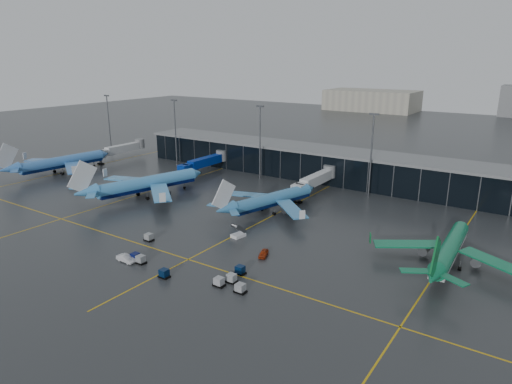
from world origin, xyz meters
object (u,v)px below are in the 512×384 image
Objects in this scene: airliner_arkefly at (148,175)px; baggage_carts at (188,267)px; mobile_airstair at (238,234)px; service_van_white at (126,258)px; airliner_klm_west at (62,155)px; airliner_klm_near at (273,192)px; service_van_red at (264,253)px; airliner_aer_lingus at (451,239)px.

airliner_arkefly reaches higher than baggage_carts.
mobile_airstair is 26.76m from service_van_white.
airliner_klm_west is 1.25× the size of baggage_carts.
airliner_klm_west is at bearing -169.20° from airliner_arkefly.
airliner_arkefly is 1.17× the size of airliner_klm_near.
service_van_red is at bearing 58.49° from baggage_carts.
airliner_aer_lingus reaches higher than mobile_airstair.
baggage_carts is at bearing -144.68° from airliner_aer_lingus.
airliner_arkefly is at bearing 178.57° from airliner_aer_lingus.
airliner_klm_near is at bearing 109.92° from mobile_airstair.
airliner_aer_lingus is 53.74m from baggage_carts.
baggage_carts is (-42.54, -32.49, -4.82)m from airliner_aer_lingus.
service_van_red is at bearing -46.91° from airliner_klm_near.
service_van_red is (11.02, -5.84, -0.08)m from mobile_airstair.
airliner_aer_lingus reaches higher than service_van_white.
airliner_klm_near is at bearing 98.82° from service_van_red.
airliner_arkefly is at bearing 42.14° from service_van_white.
airliner_klm_west reaches higher than service_van_white.
mobile_airstair is (3.20, -20.51, -4.96)m from airliner_klm_near.
airliner_klm_near is 41.36m from baggage_carts.
service_van_red is (-33.74, -18.14, -4.89)m from airliner_aer_lingus.
service_van_white is (-8.13, -44.76, -4.97)m from airliner_klm_near.
mobile_airstair is at bearing -0.34° from airliner_arkefly.
baggage_carts is 9.62× the size of mobile_airstair.
airliner_arkefly reaches higher than airliner_klm_near.
airliner_aer_lingus is (87.13, 0.94, -1.14)m from airliner_arkefly.
service_van_red is 28.95m from service_van_white.
airliner_klm_near is 10.46× the size of mobile_airstair.
service_van_white is at bearing -148.97° from airliner_aer_lingus.
airliner_klm_west is 104.11m from service_van_red.
service_van_white is at bearing -163.34° from baggage_carts.
airliner_arkefly reaches higher than service_van_red.
baggage_carts reaches higher than service_van_red.
airliner_klm_near is at bearing 9.08° from airliner_klm_west.
airliner_aer_lingus is at bearing 4.26° from airliner_klm_west.
airliner_arkefly is 47.61m from service_van_white.
airliner_klm_near reaches higher than mobile_airstair.
airliner_arkefly is at bearing 1.38° from airliner_klm_west.
airliner_klm_near is 1.09× the size of baggage_carts.
airliner_arkefly is 10.85× the size of service_van_red.
mobile_airstair reaches higher than baggage_carts.
airliner_klm_near is 45.76m from service_van_white.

